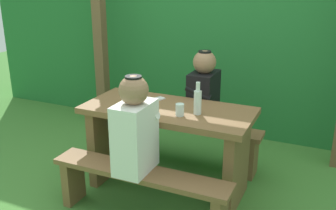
# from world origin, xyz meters

# --- Properties ---
(ground_plane) EXTENTS (12.00, 12.00, 0.00)m
(ground_plane) POSITION_xyz_m (0.00, 0.00, 0.00)
(ground_plane) COLOR #457E34
(hedge_backdrop) EXTENTS (6.40, 0.78, 2.26)m
(hedge_backdrop) POSITION_xyz_m (0.00, 1.78, 1.13)
(hedge_backdrop) COLOR #246F32
(hedge_backdrop) RESTS_ON ground_plane
(pergola_post_left) EXTENTS (0.12, 0.12, 2.09)m
(pergola_post_left) POSITION_xyz_m (-1.34, 1.05, 1.05)
(pergola_post_left) COLOR brown
(pergola_post_left) RESTS_ON ground_plane
(picnic_table) EXTENTS (1.40, 0.64, 0.75)m
(picnic_table) POSITION_xyz_m (0.00, 0.00, 0.51)
(picnic_table) COLOR brown
(picnic_table) RESTS_ON ground_plane
(bench_near) EXTENTS (1.40, 0.24, 0.42)m
(bench_near) POSITION_xyz_m (0.00, -0.51, 0.30)
(bench_near) COLOR brown
(bench_near) RESTS_ON ground_plane
(bench_far) EXTENTS (1.40, 0.24, 0.42)m
(bench_far) POSITION_xyz_m (0.00, 0.51, 0.30)
(bench_far) COLOR brown
(bench_far) RESTS_ON ground_plane
(person_white_shirt) EXTENTS (0.25, 0.35, 0.72)m
(person_white_shirt) POSITION_xyz_m (-0.03, -0.51, 0.75)
(person_white_shirt) COLOR white
(person_white_shirt) RESTS_ON bench_near
(person_black_coat) EXTENTS (0.25, 0.35, 0.72)m
(person_black_coat) POSITION_xyz_m (0.13, 0.51, 0.75)
(person_black_coat) COLOR black
(person_black_coat) RESTS_ON bench_far
(drinking_glass) EXTENTS (0.07, 0.07, 0.10)m
(drinking_glass) POSITION_xyz_m (0.16, -0.13, 0.80)
(drinking_glass) COLOR silver
(drinking_glass) RESTS_ON picnic_table
(bottle_left) EXTENTS (0.06, 0.06, 0.26)m
(bottle_left) POSITION_xyz_m (0.27, -0.04, 0.86)
(bottle_left) COLOR silver
(bottle_left) RESTS_ON picnic_table
(cell_phone) EXTENTS (0.12, 0.16, 0.01)m
(cell_phone) POSITION_xyz_m (-0.17, 0.15, 0.75)
(cell_phone) COLOR silver
(cell_phone) RESTS_ON picnic_table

